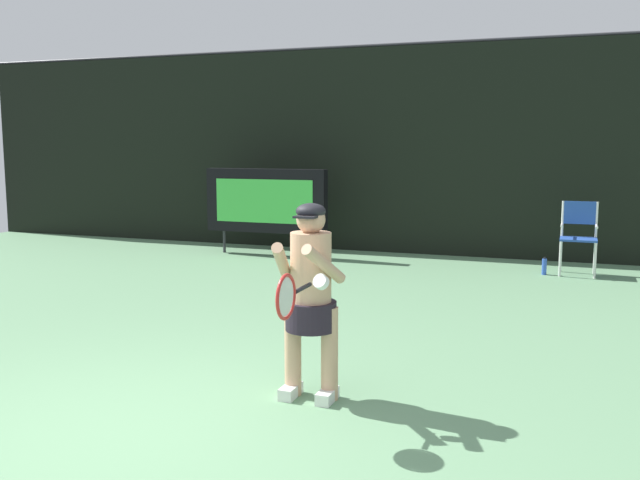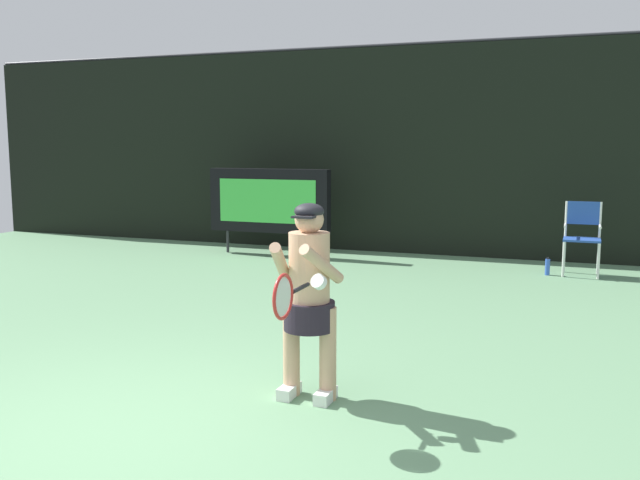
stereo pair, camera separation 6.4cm
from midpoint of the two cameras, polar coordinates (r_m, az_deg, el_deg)
ground at (r=4.88m, az=-17.20°, el=-16.08°), size 18.00×22.00×0.03m
backdrop_screen at (r=12.50m, az=7.75°, el=7.18°), size 18.00×0.12×3.66m
scoreboard at (r=12.25m, az=-3.98°, el=3.18°), size 2.20×0.21×1.50m
umpire_chair at (r=11.09m, az=20.60°, el=0.50°), size 0.52×0.44×1.08m
water_bottle at (r=10.97m, az=18.08°, el=-2.08°), size 0.07×0.07×0.27m
tennis_player at (r=5.33m, az=-0.57°, el=-4.28°), size 0.53×0.61×1.50m
tennis_racket at (r=4.69m, az=-2.50°, el=-4.55°), size 0.03×0.60×0.31m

